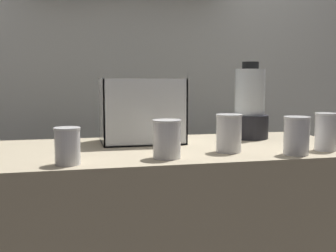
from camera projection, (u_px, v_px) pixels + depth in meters
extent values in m
cube|color=silver|center=(136.00, 61.00, 2.30)|extent=(2.60, 0.04, 2.50)
cube|color=white|center=(142.00, 141.00, 1.71)|extent=(0.32, 0.22, 0.01)
cube|color=white|center=(146.00, 113.00, 1.60)|extent=(0.32, 0.01, 0.25)
cube|color=white|center=(138.00, 109.00, 1.80)|extent=(0.32, 0.01, 0.25)
cube|color=white|center=(102.00, 111.00, 1.66)|extent=(0.01, 0.22, 0.25)
cube|color=white|center=(180.00, 110.00, 1.73)|extent=(0.01, 0.22, 0.25)
cone|color=orange|center=(155.00, 137.00, 1.73)|extent=(0.03, 0.16, 0.02)
cone|color=orange|center=(152.00, 136.00, 1.72)|extent=(0.17, 0.12, 0.03)
cone|color=orange|center=(135.00, 137.00, 1.71)|extent=(0.11, 0.18, 0.02)
cone|color=orange|center=(133.00, 138.00, 1.69)|extent=(0.14, 0.11, 0.03)
cone|color=orange|center=(141.00, 130.00, 1.72)|extent=(0.09, 0.15, 0.03)
cone|color=orange|center=(154.00, 129.00, 1.72)|extent=(0.19, 0.06, 0.03)
cone|color=orange|center=(132.00, 130.00, 1.72)|extent=(0.10, 0.14, 0.03)
cone|color=orange|center=(149.00, 131.00, 1.70)|extent=(0.14, 0.04, 0.02)
cone|color=orange|center=(152.00, 120.00, 1.70)|extent=(0.13, 0.12, 0.03)
cone|color=orange|center=(139.00, 124.00, 1.71)|extent=(0.13, 0.14, 0.03)
cone|color=orange|center=(154.00, 123.00, 1.72)|extent=(0.04, 0.15, 0.03)
cylinder|color=black|center=(249.00, 127.00, 1.82)|extent=(0.16, 0.16, 0.10)
cylinder|color=silver|center=(250.00, 92.00, 1.81)|extent=(0.13, 0.13, 0.20)
cylinder|color=orange|center=(249.00, 110.00, 1.81)|extent=(0.11, 0.11, 0.04)
cylinder|color=black|center=(250.00, 65.00, 1.79)|extent=(0.07, 0.07, 0.03)
cylinder|color=white|center=(67.00, 147.00, 1.27)|extent=(0.08, 0.08, 0.11)
cylinder|color=maroon|center=(68.00, 149.00, 1.27)|extent=(0.07, 0.07, 0.09)
cylinder|color=white|center=(67.00, 128.00, 1.27)|extent=(0.08, 0.08, 0.01)
cylinder|color=white|center=(167.00, 140.00, 1.37)|extent=(0.09, 0.09, 0.12)
cylinder|color=red|center=(167.00, 143.00, 1.37)|extent=(0.08, 0.08, 0.10)
cylinder|color=white|center=(167.00, 121.00, 1.36)|extent=(0.09, 0.09, 0.01)
cylinder|color=white|center=(229.00, 134.00, 1.48)|extent=(0.09, 0.09, 0.13)
cylinder|color=yellow|center=(229.00, 140.00, 1.49)|extent=(0.08, 0.08, 0.09)
cylinder|color=white|center=(229.00, 115.00, 1.48)|extent=(0.09, 0.09, 0.01)
cylinder|color=white|center=(296.00, 137.00, 1.43)|extent=(0.09, 0.09, 0.12)
cylinder|color=yellow|center=(296.00, 139.00, 1.44)|extent=(0.08, 0.08, 0.11)
cylinder|color=white|center=(297.00, 117.00, 1.43)|extent=(0.09, 0.09, 0.01)
cylinder|color=white|center=(326.00, 133.00, 1.52)|extent=(0.08, 0.08, 0.13)
cylinder|color=red|center=(326.00, 140.00, 1.52)|extent=(0.07, 0.07, 0.07)
cylinder|color=white|center=(327.00, 114.00, 1.51)|extent=(0.08, 0.08, 0.01)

